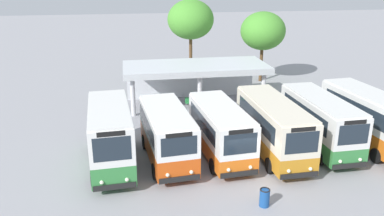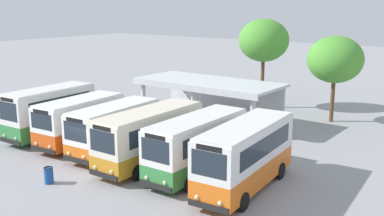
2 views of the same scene
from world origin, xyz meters
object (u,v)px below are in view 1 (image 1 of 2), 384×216
at_px(city_bus_middle_cream, 220,129).
at_px(city_bus_fourth_amber, 273,125).
at_px(waiting_chair_second_from_end, 197,101).
at_px(waiting_chair_middle_seat, 205,101).
at_px(city_bus_nearest_orange, 110,134).
at_px(city_bus_second_in_row, 167,133).
at_px(city_bus_far_end_green, 369,117).
at_px(city_bus_fifth_blue, 320,120).
at_px(litter_bin_apron, 265,197).
at_px(waiting_chair_end_by_column, 188,102).

distance_m(city_bus_middle_cream, city_bus_fourth_amber, 3.19).
xyz_separation_m(waiting_chair_second_from_end, waiting_chair_middle_seat, (0.72, -0.02, 0.00)).
bearing_deg(waiting_chair_middle_seat, city_bus_nearest_orange, -128.07).
bearing_deg(city_bus_middle_cream, city_bus_second_in_row, -177.97).
xyz_separation_m(city_bus_nearest_orange, city_bus_far_end_green, (15.89, 0.20, -0.04)).
bearing_deg(city_bus_fifth_blue, waiting_chair_second_from_end, 124.33).
bearing_deg(city_bus_fifth_blue, city_bus_far_end_green, -3.28).
distance_m(city_bus_nearest_orange, waiting_chair_middle_seat, 11.94).
distance_m(city_bus_second_in_row, waiting_chair_second_from_end, 9.95).
bearing_deg(waiting_chair_middle_seat, litter_bin_apron, -90.51).
distance_m(city_bus_middle_cream, city_bus_far_end_green, 9.54).
distance_m(waiting_chair_end_by_column, litter_bin_apron, 14.77).
bearing_deg(city_bus_fifth_blue, litter_bin_apron, -133.72).
distance_m(city_bus_nearest_orange, waiting_chair_end_by_column, 11.09).
bearing_deg(city_bus_nearest_orange, city_bus_second_in_row, 1.60).
distance_m(city_bus_fifth_blue, litter_bin_apron, 8.12).
bearing_deg(city_bus_fourth_amber, city_bus_middle_cream, 176.52).
bearing_deg(city_bus_fourth_amber, city_bus_second_in_row, 179.27).
height_order(city_bus_nearest_orange, waiting_chair_second_from_end, city_bus_nearest_orange).
height_order(waiting_chair_end_by_column, waiting_chair_middle_seat, same).
height_order(city_bus_fourth_amber, litter_bin_apron, city_bus_fourth_amber).
bearing_deg(litter_bin_apron, waiting_chair_second_from_end, 92.29).
height_order(city_bus_far_end_green, waiting_chair_second_from_end, city_bus_far_end_green).
bearing_deg(city_bus_middle_cream, waiting_chair_end_by_column, 93.10).
relative_size(city_bus_far_end_green, waiting_chair_second_from_end, 9.05).
height_order(city_bus_middle_cream, waiting_chair_middle_seat, city_bus_middle_cream).
bearing_deg(city_bus_second_in_row, city_bus_middle_cream, 2.03).
distance_m(city_bus_second_in_row, city_bus_far_end_green, 12.72).
relative_size(city_bus_nearest_orange, waiting_chair_second_from_end, 8.00).
distance_m(city_bus_fifth_blue, waiting_chair_end_by_column, 11.32).
bearing_deg(city_bus_nearest_orange, city_bus_middle_cream, 1.82).
distance_m(city_bus_fourth_amber, waiting_chair_end_by_column, 10.08).
height_order(city_bus_far_end_green, waiting_chair_end_by_column, city_bus_far_end_green).
relative_size(city_bus_second_in_row, city_bus_far_end_green, 0.86).
xyz_separation_m(city_bus_fourth_amber, waiting_chair_middle_seat, (-2.23, 9.32, -1.31)).
xyz_separation_m(city_bus_far_end_green, waiting_chair_end_by_column, (-10.03, 9.11, -1.38)).
distance_m(city_bus_fourth_amber, litter_bin_apron, 6.07).
bearing_deg(city_bus_nearest_orange, waiting_chair_end_by_column, 57.77).
relative_size(city_bus_nearest_orange, city_bus_second_in_row, 1.03).
xyz_separation_m(city_bus_second_in_row, city_bus_far_end_green, (12.72, 0.11, 0.15)).
bearing_deg(waiting_chair_middle_seat, city_bus_far_end_green, -46.78).
xyz_separation_m(city_bus_fourth_amber, waiting_chair_second_from_end, (-2.95, 9.35, -1.31)).
distance_m(waiting_chair_end_by_column, waiting_chair_middle_seat, 1.44).
distance_m(city_bus_fifth_blue, waiting_chair_second_from_end, 10.94).
bearing_deg(waiting_chair_second_from_end, city_bus_fourth_amber, -72.49).
xyz_separation_m(city_bus_second_in_row, litter_bin_apron, (4.00, -5.50, -1.30)).
bearing_deg(waiting_chair_end_by_column, waiting_chair_middle_seat, 1.22).
bearing_deg(city_bus_far_end_green, litter_bin_apron, -147.25).
bearing_deg(waiting_chair_middle_seat, waiting_chair_end_by_column, -178.78).
distance_m(city_bus_nearest_orange, city_bus_far_end_green, 15.90).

